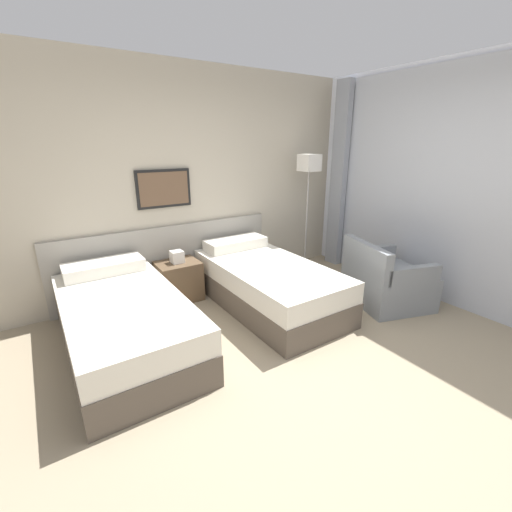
{
  "coord_description": "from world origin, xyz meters",
  "views": [
    {
      "loc": [
        -1.7,
        -1.69,
        1.83
      ],
      "look_at": [
        0.23,
        1.22,
        0.66
      ],
      "focal_mm": 24.0,
      "sensor_mm": 36.0,
      "label": 1
    }
  ],
  "objects_px": {
    "bed_near_door": "(124,322)",
    "bed_near_window": "(267,283)",
    "nightstand": "(179,280)",
    "armchair": "(386,282)",
    "floor_lamp": "(309,175)"
  },
  "relations": [
    {
      "from": "nightstand",
      "to": "bed_near_door",
      "type": "bearing_deg",
      "value": -138.49
    },
    {
      "from": "nightstand",
      "to": "armchair",
      "type": "relative_size",
      "value": 0.59
    },
    {
      "from": "bed_near_door",
      "to": "armchair",
      "type": "xyz_separation_m",
      "value": [
        2.81,
        -0.72,
        -0.01
      ]
    },
    {
      "from": "bed_near_window",
      "to": "nightstand",
      "type": "xyz_separation_m",
      "value": [
        -0.8,
        0.71,
        -0.02
      ]
    },
    {
      "from": "armchair",
      "to": "floor_lamp",
      "type": "bearing_deg",
      "value": 22.11
    },
    {
      "from": "nightstand",
      "to": "armchair",
      "type": "xyz_separation_m",
      "value": [
        2.01,
        -1.43,
        0.01
      ]
    },
    {
      "from": "nightstand",
      "to": "floor_lamp",
      "type": "xyz_separation_m",
      "value": [
        1.91,
        -0.11,
        1.16
      ]
    },
    {
      "from": "nightstand",
      "to": "armchair",
      "type": "distance_m",
      "value": 2.46
    },
    {
      "from": "bed_near_door",
      "to": "armchair",
      "type": "relative_size",
      "value": 1.84
    },
    {
      "from": "bed_near_window",
      "to": "armchair",
      "type": "xyz_separation_m",
      "value": [
        1.21,
        -0.72,
        -0.01
      ]
    },
    {
      "from": "bed_near_window",
      "to": "floor_lamp",
      "type": "distance_m",
      "value": 1.7
    },
    {
      "from": "bed_near_window",
      "to": "armchair",
      "type": "bearing_deg",
      "value": -30.92
    },
    {
      "from": "floor_lamp",
      "to": "nightstand",
      "type": "bearing_deg",
      "value": 176.82
    },
    {
      "from": "bed_near_door",
      "to": "bed_near_window",
      "type": "bearing_deg",
      "value": 0.0
    },
    {
      "from": "nightstand",
      "to": "floor_lamp",
      "type": "height_order",
      "value": "floor_lamp"
    }
  ]
}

